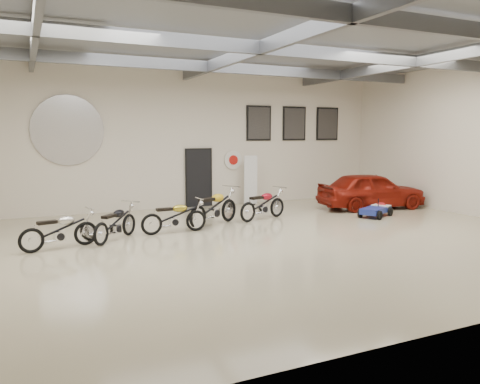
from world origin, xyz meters
name	(u,v)px	position (x,y,z in m)	size (l,w,h in m)	color
floor	(260,240)	(0.00, 0.00, 0.00)	(16.00, 12.00, 0.01)	#B4A989
ceiling	(261,37)	(0.00, 0.00, 5.00)	(16.00, 12.00, 0.01)	slate
back_wall	(185,139)	(0.00, 6.00, 2.50)	(16.00, 0.02, 5.00)	beige
ceiling_beams	(261,48)	(0.00, 0.00, 4.75)	(15.80, 11.80, 0.32)	#5A5D62
door	(199,178)	(0.50, 5.95, 1.05)	(0.92, 0.08, 2.10)	black
logo_plaque	(68,130)	(-4.00, 5.95, 2.80)	(2.30, 0.06, 1.16)	silver
poster_left	(259,123)	(3.00, 5.96, 3.10)	(1.05, 0.08, 1.35)	black
poster_mid	(294,124)	(4.60, 5.96, 3.10)	(1.05, 0.08, 1.35)	black
poster_right	(327,124)	(6.20, 5.96, 3.10)	(1.05, 0.08, 1.35)	black
oil_sign	(233,160)	(1.90, 5.95, 1.70)	(0.72, 0.10, 0.72)	white
banner_stand	(251,180)	(2.43, 5.50, 0.94)	(0.51, 0.20, 1.88)	white
motorcycle_silver	(59,230)	(-4.68, 1.15, 0.46)	(1.78, 0.55, 0.93)	silver
motorcycle_black	(115,222)	(-3.33, 1.52, 0.46)	(1.78, 0.55, 0.93)	silver
motorcycle_gold	(174,216)	(-1.72, 1.75, 0.47)	(1.80, 0.56, 0.94)	silver
motorcycle_yellow	(214,207)	(-0.34, 2.30, 0.56)	(2.15, 0.67, 1.12)	silver
motorcycle_red	(263,204)	(1.41, 2.54, 0.50)	(1.92, 0.60, 1.00)	silver
go_kart	(377,207)	(5.11, 1.51, 0.29)	(1.61, 0.73, 0.58)	navy
vintage_car	(371,190)	(6.00, 2.87, 0.66)	(3.87, 1.56, 1.32)	maroon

